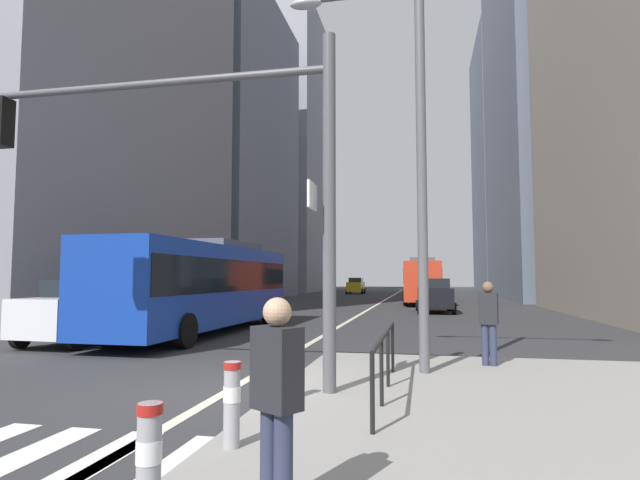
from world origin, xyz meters
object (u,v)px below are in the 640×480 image
pedestrian_walking (277,395)px  car_oncoming_mid (356,286)px  traffic_signal_gantry (202,157)px  bollard_right (283,370)px  city_bus_red_receding (423,279)px  car_receding_near (435,295)px  city_bus_blue_oncoming (205,282)px  bollard_front (149,460)px  bollard_left (232,400)px  sedan_white_oncoming (85,310)px  street_lamp_post (421,116)px  pedestrian_waiting (489,318)px  city_bus_red_distant (417,279)px

pedestrian_walking → car_oncoming_mid: bearing=97.0°
traffic_signal_gantry → bollard_right: 4.00m
city_bus_red_receding → car_receding_near: (0.68, -9.86, -0.85)m
city_bus_blue_oncoming → bollard_front: bearing=-67.0°
city_bus_blue_oncoming → bollard_right: bearing=-59.5°
city_bus_blue_oncoming → bollard_left: 13.09m
city_bus_blue_oncoming → sedan_white_oncoming: (-2.49, -3.20, -0.85)m
car_receding_near → street_lamp_post: 19.91m
car_oncoming_mid → car_receding_near: bearing=-74.4°
street_lamp_post → bollard_left: (-2.08, -4.85, -4.62)m
bollard_right → traffic_signal_gantry: bearing=157.2°
car_receding_near → pedestrian_walking: car_receding_near is taller
city_bus_red_receding → bollard_right: bearing=-93.6°
bollard_front → pedestrian_waiting: (3.35, 7.81, 0.48)m
city_bus_blue_oncoming → bollard_left: bearing=-64.1°
car_receding_near → traffic_signal_gantry: size_ratio=0.61×
sedan_white_oncoming → city_bus_blue_oncoming: bearing=52.1°
city_bus_red_distant → sedan_white_oncoming: bearing=-101.5°
sedan_white_oncoming → car_receding_near: 19.12m
city_bus_red_distant → street_lamp_post: bearing=-89.1°
street_lamp_post → pedestrian_walking: (-1.12, -6.36, -4.19)m
bollard_right → bollard_left: bearing=-89.7°
street_lamp_post → bollard_front: 8.39m
city_bus_red_receding → car_oncoming_mid: 22.81m
city_bus_red_receding → bollard_front: bearing=-93.0°
car_receding_near → traffic_signal_gantry: bearing=-101.6°
car_oncoming_mid → bollard_left: size_ratio=4.84×
city_bus_red_receding → pedestrian_walking: (-1.02, -35.65, -0.74)m
bollard_front → pedestrian_walking: size_ratio=0.54×
city_bus_red_distant → pedestrian_walking: bearing=-90.3°
car_oncoming_mid → pedestrian_walking: car_oncoming_mid is taller
street_lamp_post → city_bus_red_distant: bearing=90.9°
car_oncoming_mid → pedestrian_walking: 57.42m
bollard_front → traffic_signal_gantry: bearing=111.1°
city_bus_red_distant → street_lamp_post: 50.22m
city_bus_blue_oncoming → pedestrian_walking: size_ratio=6.80×
car_oncoming_mid → pedestrian_waiting: size_ratio=2.54×
city_bus_red_distant → pedestrian_waiting: (2.14, -49.00, -0.69)m
car_oncoming_mid → pedestrian_waiting: car_oncoming_mid is taller
car_receding_near → sedan_white_oncoming: bearing=-124.5°
bollard_right → pedestrian_walking: size_ratio=0.48×
street_lamp_post → city_bus_red_receding: bearing=90.2°
bollard_left → bollard_right: 2.10m
city_bus_red_distant → street_lamp_post: (0.79, -50.10, 3.45)m
bollard_right → pedestrian_waiting: bearing=48.2°
sedan_white_oncoming → traffic_signal_gantry: size_ratio=0.64×
car_oncoming_mid → traffic_signal_gantry: traffic_signal_gantry is taller
city_bus_red_distant → bollard_right: (-1.30, -52.85, -1.23)m
city_bus_red_distant → bollard_left: city_bus_red_distant is taller
city_bus_blue_oncoming → sedan_white_oncoming: bearing=-127.9°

